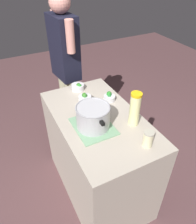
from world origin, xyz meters
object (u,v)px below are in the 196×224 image
Objects in this scene: broccoli_bowl_center at (85,98)px; broccoli_bowl_front at (109,97)px; cooking_pot at (93,116)px; broccoli_bowl_back at (78,87)px; person_cook at (66,71)px; mason_jar at (148,139)px; lemonade_pitcher at (135,109)px.

broccoli_bowl_front is at bearing -112.46° from broccoli_bowl_center.
broccoli_bowl_back is at bearing -11.13° from cooking_pot.
broccoli_bowl_front is 0.06× the size of person_cook.
cooking_pot is 2.67× the size of mason_jar.
broccoli_bowl_center is at bearing 174.33° from broccoli_bowl_back.
person_cook reaches higher than mason_jar.
lemonade_pitcher is at bearing -164.42° from broccoli_bowl_back.
broccoli_bowl_back is (0.30, 0.18, 0.00)m from broccoli_bowl_front.
mason_jar is 0.07× the size of person_cook.
mason_jar is 0.72m from broccoli_bowl_center.
broccoli_bowl_center reaches higher than broccoli_bowl_front.
cooking_pot is 0.37m from broccoli_bowl_center.
cooking_pot is 0.58m from broccoli_bowl_back.
broccoli_bowl_center is 0.21m from broccoli_bowl_back.
broccoli_bowl_center is at bearing -14.34° from cooking_pot.
mason_jar is (-0.24, 0.05, -0.08)m from lemonade_pitcher.
mason_jar is at bearing 168.44° from lemonade_pitcher.
broccoli_bowl_center is (0.35, -0.09, -0.07)m from cooking_pot.
broccoli_bowl_back is (0.91, 0.14, -0.03)m from mason_jar.
lemonade_pitcher is 2.42× the size of broccoli_bowl_center.
lemonade_pitcher is at bearing -11.56° from mason_jar.
cooking_pot is at bearing 35.33° from mason_jar.
broccoli_bowl_front is 0.22m from broccoli_bowl_center.
lemonade_pitcher is 0.16× the size of person_cook.
lemonade_pitcher is 0.26m from mason_jar.
broccoli_bowl_back is at bearing 177.04° from person_cook.
mason_jar reaches higher than broccoli_bowl_back.
person_cook is (0.94, -0.13, -0.07)m from cooking_pot.
lemonade_pitcher is 0.51m from broccoli_bowl_center.
person_cook is (1.05, 0.17, -0.11)m from lemonade_pitcher.
broccoli_bowl_front is at bearing -47.68° from cooking_pot.
cooking_pot is 2.85× the size of broccoli_bowl_center.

